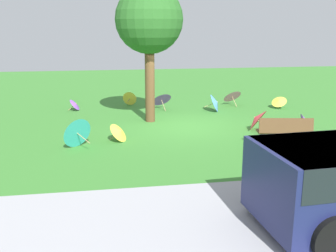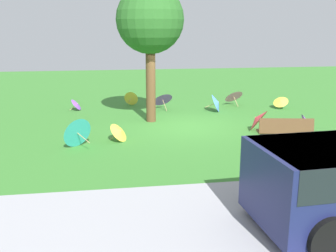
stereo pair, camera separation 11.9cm
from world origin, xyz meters
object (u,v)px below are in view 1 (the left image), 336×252
Objects in this scene: park_bench at (285,131)px; parasol_yellow_5 at (130,98)px; parasol_pink_0 at (232,95)px; shade_tree at (149,21)px; parasol_yellow_4 at (119,132)px; parasol_blue_1 at (216,102)px; parasol_purple_3 at (161,98)px; parasol_red_0 at (256,119)px; parasol_purple_0 at (75,104)px; parasol_teal_0 at (75,132)px; parasol_purple_1 at (306,122)px; parasol_yellow_2 at (279,101)px.

park_bench reaches higher than parasol_yellow_5.
park_bench reaches higher than parasol_pink_0.
parasol_yellow_5 is (0.53, -3.38, -3.38)m from shade_tree.
parasol_yellow_4 is 5.76m from parasol_blue_1.
parasol_purple_3 is (2.84, -6.07, 0.03)m from park_bench.
parasol_red_0 is 4.94m from parasol_purple_3.
parasol_yellow_5 is at bearing -97.29° from parasol_yellow_4.
shade_tree is 5.62× the size of parasol_blue_1.
park_bench is at bearing 115.11° from parasol_purple_3.
parasol_red_0 is at bearing 98.62° from parasol_blue_1.
parasol_red_0 reaches higher than parasol_purple_0.
parasol_teal_0 is (2.60, 2.94, -3.24)m from shade_tree.
parasol_red_0 reaches higher than parasol_yellow_4.
shade_tree is 7.07× the size of parasol_purple_1.
parasol_pink_0 reaches higher than parasol_yellow_5.
parasol_pink_0 is at bearing -147.91° from shade_tree.
parasol_pink_0 is 8.65m from parasol_teal_0.
parasol_purple_3 reaches higher than parasol_yellow_5.
parasol_teal_0 is (6.08, 0.98, 0.06)m from parasol_red_0.
parasol_yellow_2 is 3.94m from parasol_purple_1.
parasol_pink_0 is at bearing -97.59° from parasol_red_0.
parasol_yellow_4 is (1.29, 2.54, -3.41)m from shade_tree.
parasol_blue_1 is (1.10, 1.22, -0.09)m from parasol_pink_0.
parasol_blue_1 is at bearing -142.50° from parasol_teal_0.
parasol_yellow_2 is at bearing -165.81° from shade_tree.
parasol_blue_1 is (0.50, -3.30, -0.03)m from parasol_red_0.
parasol_pink_0 reaches higher than parasol_red_0.
parasol_pink_0 is 7.40m from parasol_yellow_4.
parasol_yellow_4 is at bearing 82.71° from parasol_yellow_5.
parasol_yellow_2 is (-1.83, 1.06, -0.14)m from parasol_pink_0.
parasol_red_0 is at bearing -170.88° from parasol_teal_0.
shade_tree reaches higher than parasol_yellow_5.
parasol_purple_3 reaches higher than parasol_purple_0.
parasol_yellow_4 is (5.36, 5.10, -0.18)m from parasol_pink_0.
parasol_yellow_2 is at bearing 172.81° from parasol_purple_3.
shade_tree reaches higher than parasol_blue_1.
parasol_purple_1 is 4.27m from parasol_blue_1.
park_bench is 1.96m from parasol_red_0.
parasol_purple_1 is at bearing -134.58° from park_bench.
parasol_purple_1 is 0.66× the size of parasol_purple_3.
shade_tree is at bearing 32.09° from parasol_pink_0.
parasol_teal_0 reaches higher than park_bench.
parasol_red_0 is 1.70× the size of parasol_purple_0.
parasol_teal_0 is 0.98× the size of parasol_purple_3.
parasol_pink_0 is 5.03m from parasol_purple_1.
parasol_purple_1 is 8.05m from parasol_yellow_5.
park_bench is 1.87× the size of parasol_blue_1.
parasol_yellow_5 is (4.00, -5.35, -0.09)m from parasol_red_0.
parasol_yellow_4 is (6.40, 0.18, -0.03)m from parasol_purple_1.
parasol_blue_1 is (-4.26, -3.88, 0.09)m from parasol_yellow_4.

